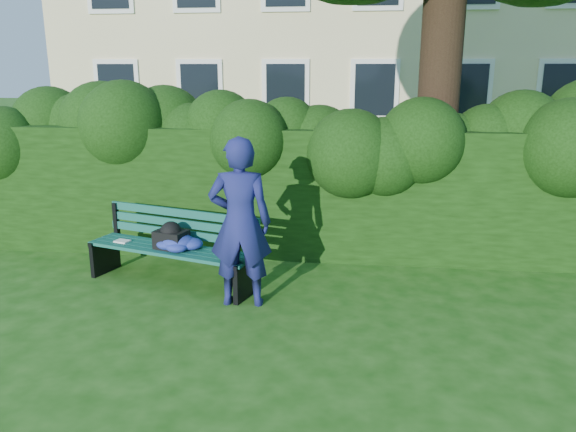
# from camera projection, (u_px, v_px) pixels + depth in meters

# --- Properties ---
(ground) EXTENTS (80.00, 80.00, 0.00)m
(ground) POSITION_uv_depth(u_px,v_px,m) (281.00, 314.00, 6.10)
(ground) COLOR #1A4E0F
(ground) RESTS_ON ground
(hedge) EXTENTS (10.00, 1.00, 1.80)m
(hedge) POSITION_uv_depth(u_px,v_px,m) (301.00, 191.00, 7.98)
(hedge) COLOR black
(hedge) RESTS_ON ground
(park_bench) EXTENTS (2.23, 1.17, 0.89)m
(park_bench) POSITION_uv_depth(u_px,v_px,m) (174.00, 245.00, 6.86)
(park_bench) COLOR #105147
(park_bench) RESTS_ON ground
(man_reading) EXTENTS (0.73, 0.51, 1.90)m
(man_reading) POSITION_uv_depth(u_px,v_px,m) (240.00, 223.00, 6.15)
(man_reading) COLOR navy
(man_reading) RESTS_ON ground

